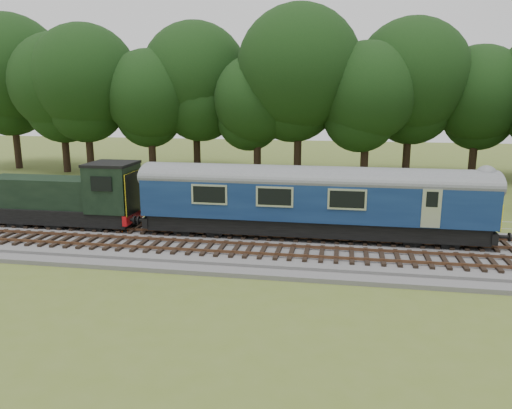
# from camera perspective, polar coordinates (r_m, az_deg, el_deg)

# --- Properties ---
(ground) EXTENTS (120.00, 120.00, 0.00)m
(ground) POSITION_cam_1_polar(r_m,az_deg,el_deg) (25.90, 1.40, -5.07)
(ground) COLOR #566625
(ground) RESTS_ON ground
(ballast) EXTENTS (70.00, 7.00, 0.35)m
(ballast) POSITION_cam_1_polar(r_m,az_deg,el_deg) (25.85, 1.41, -4.70)
(ballast) COLOR #4C4C4F
(ballast) RESTS_ON ground
(track_north) EXTENTS (67.20, 2.40, 0.21)m
(track_north) POSITION_cam_1_polar(r_m,az_deg,el_deg) (27.10, 1.85, -3.34)
(track_north) COLOR black
(track_north) RESTS_ON ballast
(track_south) EXTENTS (67.20, 2.40, 0.21)m
(track_south) POSITION_cam_1_polar(r_m,az_deg,el_deg) (24.27, 0.85, -5.27)
(track_south) COLOR black
(track_south) RESTS_ON ballast
(fence) EXTENTS (64.00, 0.12, 1.00)m
(fence) POSITION_cam_1_polar(r_m,az_deg,el_deg) (30.18, 2.67, -2.49)
(fence) COLOR #6B6054
(fence) RESTS_ON ground
(tree_line) EXTENTS (70.00, 8.00, 18.00)m
(tree_line) POSITION_cam_1_polar(r_m,az_deg,el_deg) (47.20, 5.37, 3.01)
(tree_line) COLOR black
(tree_line) RESTS_ON ground
(dmu_railcar) EXTENTS (18.05, 2.86, 3.88)m
(dmu_railcar) POSITION_cam_1_polar(r_m,az_deg,el_deg) (26.38, 6.45, 1.04)
(dmu_railcar) COLOR black
(dmu_railcar) RESTS_ON ground
(shunter_loco) EXTENTS (8.91, 2.60, 3.38)m
(shunter_loco) POSITION_cam_1_polar(r_m,az_deg,el_deg) (30.63, -20.56, 0.72)
(shunter_loco) COLOR black
(shunter_loco) RESTS_ON ground
(worker) EXTENTS (0.79, 0.74, 1.81)m
(worker) POSITION_cam_1_polar(r_m,az_deg,el_deg) (28.43, -14.83, -1.25)
(worker) COLOR #E7470C
(worker) RESTS_ON ballast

